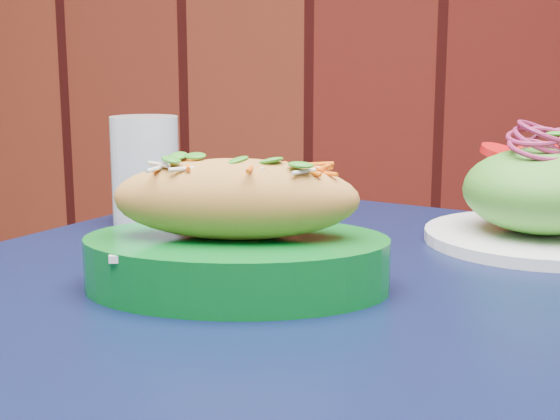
# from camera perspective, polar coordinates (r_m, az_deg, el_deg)

# --- Properties ---
(cafe_table) EXTENTS (1.04, 1.04, 0.75)m
(cafe_table) POSITION_cam_1_polar(r_m,az_deg,el_deg) (0.69, 4.70, -12.99)
(cafe_table) COLOR black
(cafe_table) RESTS_ON ground
(banh_mi_basket) EXTENTS (0.27, 0.19, 0.12)m
(banh_mi_basket) POSITION_cam_1_polar(r_m,az_deg,el_deg) (0.66, -3.23, -1.97)
(banh_mi_basket) COLOR #06641D
(banh_mi_basket) RESTS_ON cafe_table
(salad_plate) EXTENTS (0.24, 0.24, 0.13)m
(salad_plate) POSITION_cam_1_polar(r_m,az_deg,el_deg) (0.87, 18.56, 0.82)
(salad_plate) COLOR white
(salad_plate) RESTS_ON cafe_table
(water_glass) EXTENTS (0.08, 0.08, 0.13)m
(water_glass) POSITION_cam_1_polar(r_m,az_deg,el_deg) (0.93, -9.82, 2.83)
(water_glass) COLOR silver
(water_glass) RESTS_ON cafe_table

